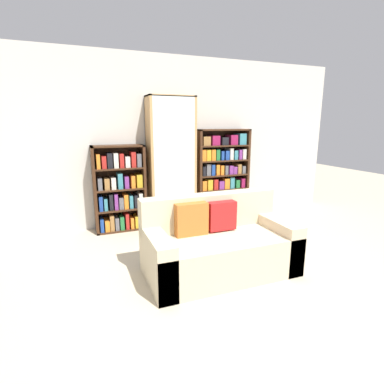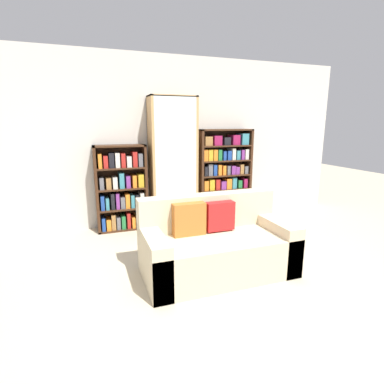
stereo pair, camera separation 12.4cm
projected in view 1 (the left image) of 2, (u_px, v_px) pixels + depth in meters
The scene contains 7 objects.
ground_plane at pixel (250, 300), 2.85m from camera, with size 16.00×16.00×0.00m, color beige.
wall_back at pixel (168, 142), 4.95m from camera, with size 6.35×0.06×2.70m.
couch at pixel (218, 246), 3.34m from camera, with size 1.64×0.81×0.84m.
bookshelf_left at pixel (120, 190), 4.62m from camera, with size 0.78×0.32×1.32m.
display_cabinet at pixel (171, 163), 4.82m from camera, with size 0.74×0.36×2.06m.
bookshelf_right at pixel (221, 176), 5.21m from camera, with size 0.94×0.32×1.55m.
wine_bottle at pixel (218, 221), 4.66m from camera, with size 0.08×0.08×0.36m.
Camera 1 is at (-1.44, -2.17, 1.64)m, focal length 28.00 mm.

